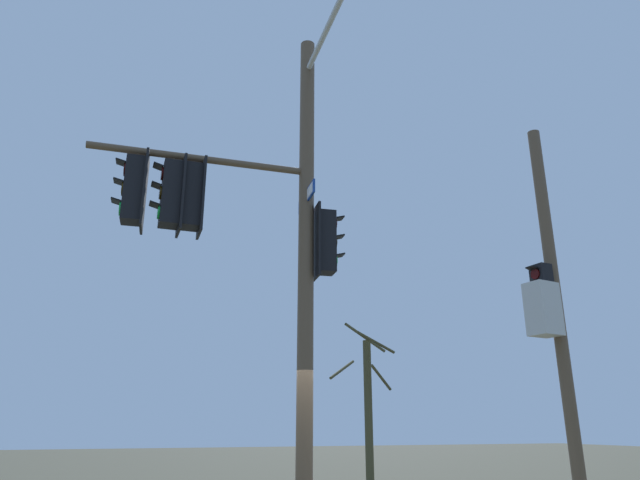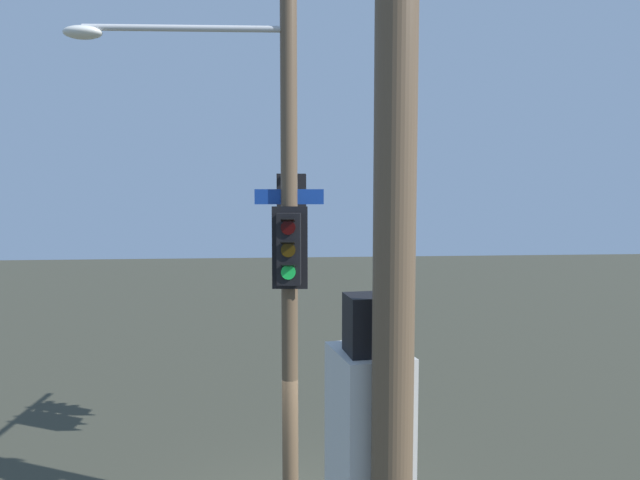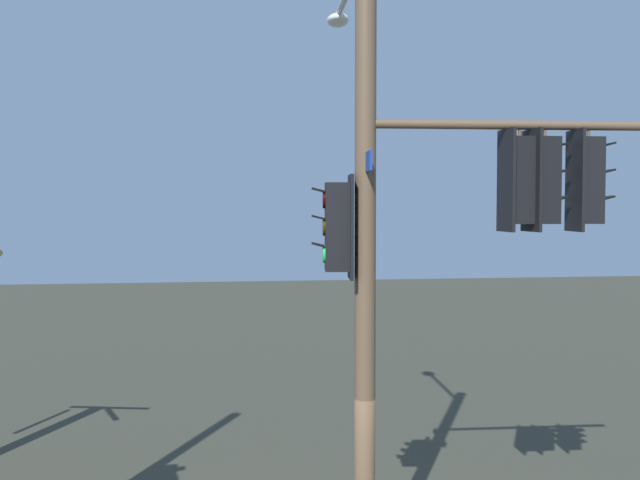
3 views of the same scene
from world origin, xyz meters
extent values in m
cylinder|color=brown|center=(0.12, -0.22, 4.33)|extent=(0.27, 0.27, 8.66)
cylinder|color=silver|center=(1.70, -0.30, 8.07)|extent=(3.16, 0.26, 0.10)
cylinder|color=brown|center=(0.03, -2.05, 5.96)|extent=(0.31, 3.67, 0.12)
cube|color=black|center=(0.02, -2.18, 5.26)|extent=(0.36, 0.30, 1.10)
cube|color=black|center=(0.03, -2.01, 5.26)|extent=(0.56, 0.05, 1.30)
cylinder|color=#2F0403|center=(0.02, -2.35, 5.60)|extent=(0.22, 0.03, 0.22)
cube|color=black|center=(0.02, -2.42, 5.72)|extent=(0.21, 0.16, 0.06)
cylinder|color=#352504|center=(0.02, -2.35, 5.26)|extent=(0.22, 0.03, 0.22)
cube|color=black|center=(0.02, -2.42, 5.38)|extent=(0.21, 0.16, 0.06)
cylinder|color=#19D147|center=(0.02, -2.35, 4.92)|extent=(0.22, 0.03, 0.22)
cube|color=black|center=(0.02, -2.42, 5.04)|extent=(0.21, 0.16, 0.06)
cylinder|color=brown|center=(0.02, -2.18, 5.88)|extent=(0.04, 0.04, 0.15)
cube|color=black|center=(0.01, -2.51, 5.26)|extent=(0.36, 0.30, 1.10)
cube|color=black|center=(0.00, -2.34, 5.26)|extent=(0.56, 0.05, 1.30)
cylinder|color=#2F0403|center=(0.01, -2.68, 5.60)|extent=(0.22, 0.03, 0.22)
cube|color=black|center=(0.01, -2.75, 5.72)|extent=(0.21, 0.16, 0.06)
cylinder|color=#352504|center=(0.01, -2.68, 5.26)|extent=(0.22, 0.03, 0.22)
cube|color=black|center=(0.01, -2.75, 5.38)|extent=(0.21, 0.16, 0.06)
cylinder|color=#19D147|center=(0.01, -2.68, 4.92)|extent=(0.22, 0.03, 0.22)
cube|color=black|center=(0.01, -2.75, 5.04)|extent=(0.21, 0.16, 0.06)
cylinder|color=brown|center=(0.01, -2.51, 5.88)|extent=(0.04, 0.04, 0.15)
cube|color=black|center=(-0.02, -3.09, 5.26)|extent=(0.38, 0.33, 1.10)
cube|color=black|center=(-0.01, -2.92, 5.26)|extent=(0.56, 0.08, 1.30)
cylinder|color=#2F0403|center=(-0.03, -3.25, 5.60)|extent=(0.22, 0.05, 0.22)
cube|color=black|center=(-0.04, -3.33, 5.72)|extent=(0.22, 0.18, 0.06)
cylinder|color=#352504|center=(-0.03, -3.25, 5.26)|extent=(0.22, 0.05, 0.22)
cube|color=black|center=(-0.04, -3.33, 5.38)|extent=(0.22, 0.18, 0.06)
cylinder|color=#19D147|center=(-0.03, -3.25, 4.92)|extent=(0.22, 0.05, 0.22)
cube|color=black|center=(-0.04, -3.33, 5.04)|extent=(0.22, 0.18, 0.06)
cylinder|color=brown|center=(-0.02, -3.09, 5.88)|extent=(0.04, 0.04, 0.15)
cube|color=black|center=(0.14, 0.13, 4.67)|extent=(0.39, 0.34, 1.10)
cube|color=black|center=(0.12, -0.03, 4.67)|extent=(0.56, 0.10, 1.30)
cylinder|color=#2F0403|center=(0.16, 0.30, 5.01)|extent=(0.22, 0.05, 0.22)
cube|color=black|center=(0.17, 0.37, 5.13)|extent=(0.22, 0.18, 0.06)
cylinder|color=#352504|center=(0.16, 0.30, 4.67)|extent=(0.22, 0.05, 0.22)
cube|color=black|center=(0.17, 0.37, 4.79)|extent=(0.22, 0.18, 0.06)
cylinder|color=#19D147|center=(0.16, 0.30, 4.33)|extent=(0.22, 0.05, 0.22)
cube|color=black|center=(0.17, 0.37, 4.45)|extent=(0.22, 0.18, 0.06)
cube|color=navy|center=(0.12, -0.22, 5.47)|extent=(1.10, 0.11, 0.24)
cube|color=white|center=(0.12, -0.24, 5.47)|extent=(1.00, 0.08, 0.18)
cylinder|color=brown|center=(-0.33, 5.37, 4.02)|extent=(0.26, 0.26, 8.04)
cube|color=silver|center=(-0.25, 4.96, 3.90)|extent=(0.57, 0.66, 1.08)
cube|color=black|center=(-0.27, 5.03, 4.29)|extent=(0.39, 0.34, 1.10)
cylinder|color=#2F0403|center=(-0.25, 4.87, 4.63)|extent=(0.22, 0.05, 0.22)
cube|color=black|center=(-0.24, 4.79, 4.75)|extent=(0.22, 0.18, 0.06)
cylinder|color=#352504|center=(-0.25, 4.87, 4.29)|extent=(0.22, 0.05, 0.22)
cube|color=black|center=(-0.24, 4.79, 4.41)|extent=(0.22, 0.18, 0.06)
cylinder|color=#19D147|center=(-0.25, 4.87, 3.95)|extent=(0.22, 0.05, 0.22)
cube|color=black|center=(-0.24, 4.79, 4.07)|extent=(0.22, 0.18, 0.06)
cylinder|color=#444128|center=(-7.75, 4.42, 2.13)|extent=(0.25, 0.25, 4.26)
cylinder|color=#444128|center=(-7.32, 4.69, 3.08)|extent=(0.63, 0.95, 0.74)
cylinder|color=#444128|center=(-7.12, 4.45, 4.12)|extent=(0.15, 1.30, 0.64)
cylinder|color=#444128|center=(-7.23, 4.12, 4.27)|extent=(0.70, 1.14, 0.96)
cylinder|color=#444128|center=(-8.38, 3.82, 3.39)|extent=(1.28, 1.34, 0.75)
camera|label=1|loc=(8.85, -3.06, 1.66)|focal=31.71mm
camera|label=2|loc=(0.41, 8.68, 5.51)|focal=31.29mm
camera|label=3|loc=(-9.13, 1.64, 4.94)|focal=42.40mm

